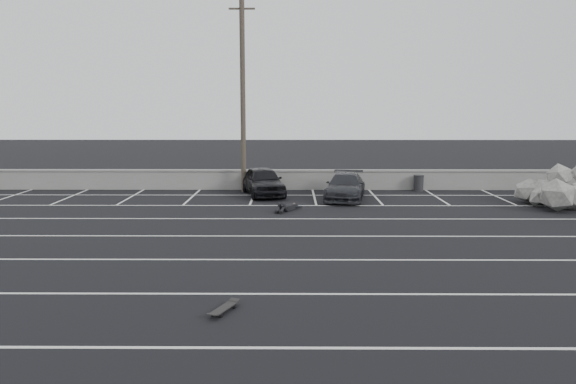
{
  "coord_description": "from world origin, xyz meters",
  "views": [
    {
      "loc": [
        -0.12,
        -15.71,
        4.37
      ],
      "look_at": [
        -0.26,
        6.48,
        1.0
      ],
      "focal_mm": 35.0,
      "sensor_mm": 36.0,
      "label": 1
    }
  ],
  "objects_px": {
    "car_right": "(345,186)",
    "car_left": "(263,181)",
    "riprap_pile": "(576,195)",
    "trash_bin": "(419,183)",
    "person": "(289,205)",
    "utility_pole": "(243,95)",
    "skateboard": "(224,309)"
  },
  "relations": [
    {
      "from": "trash_bin",
      "to": "riprap_pile",
      "type": "bearing_deg",
      "value": -40.33
    },
    {
      "from": "car_left",
      "to": "car_right",
      "type": "xyz_separation_m",
      "value": [
        3.99,
        -1.2,
        -0.09
      ]
    },
    {
      "from": "car_left",
      "to": "car_right",
      "type": "relative_size",
      "value": 0.98
    },
    {
      "from": "trash_bin",
      "to": "riprap_pile",
      "type": "relative_size",
      "value": 0.16
    },
    {
      "from": "trash_bin",
      "to": "person",
      "type": "distance_m",
      "value": 8.7
    },
    {
      "from": "utility_pole",
      "to": "trash_bin",
      "type": "distance_m",
      "value": 10.24
    },
    {
      "from": "car_right",
      "to": "riprap_pile",
      "type": "distance_m",
      "value": 10.13
    },
    {
      "from": "person",
      "to": "skateboard",
      "type": "relative_size",
      "value": 2.55
    },
    {
      "from": "car_right",
      "to": "trash_bin",
      "type": "xyz_separation_m",
      "value": [
        4.11,
        2.67,
        -0.19
      ]
    },
    {
      "from": "person",
      "to": "riprap_pile",
      "type": "bearing_deg",
      "value": 27.6
    },
    {
      "from": "car_left",
      "to": "person",
      "type": "xyz_separation_m",
      "value": [
        1.33,
        -4.0,
        -0.49
      ]
    },
    {
      "from": "riprap_pile",
      "to": "trash_bin",
      "type": "bearing_deg",
      "value": 139.67
    },
    {
      "from": "car_left",
      "to": "riprap_pile",
      "type": "height_order",
      "value": "car_left"
    },
    {
      "from": "utility_pole",
      "to": "person",
      "type": "bearing_deg",
      "value": -65.28
    },
    {
      "from": "utility_pole",
      "to": "riprap_pile",
      "type": "xyz_separation_m",
      "value": [
        14.93,
        -4.63,
        -4.44
      ]
    },
    {
      "from": "car_left",
      "to": "person",
      "type": "height_order",
      "value": "car_left"
    },
    {
      "from": "utility_pole",
      "to": "trash_bin",
      "type": "height_order",
      "value": "utility_pole"
    },
    {
      "from": "riprap_pile",
      "to": "person",
      "type": "xyz_separation_m",
      "value": [
        -12.54,
        -0.57,
        -0.34
      ]
    },
    {
      "from": "car_left",
      "to": "car_right",
      "type": "bearing_deg",
      "value": -31.19
    },
    {
      "from": "riprap_pile",
      "to": "skateboard",
      "type": "height_order",
      "value": "riprap_pile"
    },
    {
      "from": "trash_bin",
      "to": "skateboard",
      "type": "relative_size",
      "value": 0.92
    },
    {
      "from": "riprap_pile",
      "to": "skateboard",
      "type": "relative_size",
      "value": 5.84
    },
    {
      "from": "car_right",
      "to": "car_left",
      "type": "bearing_deg",
      "value": 173.52
    },
    {
      "from": "car_left",
      "to": "utility_pole",
      "type": "distance_m",
      "value": 4.58
    },
    {
      "from": "person",
      "to": "skateboard",
      "type": "distance_m",
      "value": 12.27
    },
    {
      "from": "car_right",
      "to": "trash_bin",
      "type": "height_order",
      "value": "car_right"
    },
    {
      "from": "trash_bin",
      "to": "skateboard",
      "type": "xyz_separation_m",
      "value": [
        -8.13,
        -17.67,
        -0.34
      ]
    },
    {
      "from": "car_right",
      "to": "trash_bin",
      "type": "relative_size",
      "value": 5.08
    },
    {
      "from": "car_left",
      "to": "trash_bin",
      "type": "xyz_separation_m",
      "value": [
        8.1,
        1.47,
        -0.28
      ]
    },
    {
      "from": "utility_pole",
      "to": "riprap_pile",
      "type": "relative_size",
      "value": 1.86
    },
    {
      "from": "car_left",
      "to": "skateboard",
      "type": "bearing_deg",
      "value": -104.54
    },
    {
      "from": "car_left",
      "to": "trash_bin",
      "type": "bearing_deg",
      "value": -4.12
    }
  ]
}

